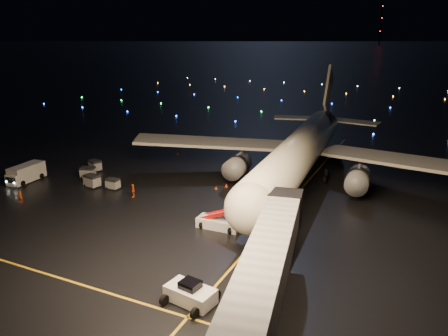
{
  "coord_description": "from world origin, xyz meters",
  "views": [
    {
      "loc": [
        26.9,
        -34.92,
        21.26
      ],
      "look_at": [
        4.71,
        12.0,
        5.0
      ],
      "focal_mm": 35.0,
      "sensor_mm": 36.0,
      "label": 1
    }
  ],
  "objects_px": {
    "baggage_cart_1": "(88,173)",
    "baggage_cart_2": "(92,181)",
    "crew_c": "(133,190)",
    "belt_loader": "(219,213)",
    "baggage_cart_3": "(95,165)",
    "airliner": "(305,128)",
    "baggage_cart_0": "(113,184)",
    "service_truck": "(27,173)",
    "pushback_tug": "(190,292)",
    "crew_a": "(20,197)"
  },
  "relations": [
    {
      "from": "crew_a",
      "to": "baggage_cart_3",
      "type": "distance_m",
      "value": 14.86
    },
    {
      "from": "pushback_tug",
      "to": "baggage_cart_2",
      "type": "relative_size",
      "value": 1.94
    },
    {
      "from": "crew_c",
      "to": "baggage_cart_1",
      "type": "xyz_separation_m",
      "value": [
        -11.04,
        3.57,
        -0.07
      ]
    },
    {
      "from": "baggage_cart_1",
      "to": "baggage_cart_3",
      "type": "distance_m",
      "value": 3.71
    },
    {
      "from": "service_truck",
      "to": "belt_loader",
      "type": "bearing_deg",
      "value": -7.88
    },
    {
      "from": "pushback_tug",
      "to": "baggage_cart_3",
      "type": "relative_size",
      "value": 2.04
    },
    {
      "from": "baggage_cart_1",
      "to": "baggage_cart_2",
      "type": "bearing_deg",
      "value": -57.29
    },
    {
      "from": "baggage_cart_1",
      "to": "baggage_cart_2",
      "type": "xyz_separation_m",
      "value": [
        3.32,
        -2.84,
        0.04
      ]
    },
    {
      "from": "service_truck",
      "to": "baggage_cart_2",
      "type": "bearing_deg",
      "value": 7.45
    },
    {
      "from": "crew_a",
      "to": "baggage_cart_1",
      "type": "relative_size",
      "value": 0.78
    },
    {
      "from": "crew_c",
      "to": "baggage_cart_2",
      "type": "bearing_deg",
      "value": -117.65
    },
    {
      "from": "airliner",
      "to": "crew_a",
      "type": "xyz_separation_m",
      "value": [
        -30.15,
        -26.15,
        -6.86
      ]
    },
    {
      "from": "service_truck",
      "to": "baggage_cart_3",
      "type": "height_order",
      "value": "service_truck"
    },
    {
      "from": "airliner",
      "to": "baggage_cart_2",
      "type": "height_order",
      "value": "airliner"
    },
    {
      "from": "belt_loader",
      "to": "baggage_cart_1",
      "type": "xyz_separation_m",
      "value": [
        -25.63,
        7.32,
        -0.89
      ]
    },
    {
      "from": "airliner",
      "to": "baggage_cart_3",
      "type": "xyz_separation_m",
      "value": [
        -30.73,
        -11.3,
        -6.8
      ]
    },
    {
      "from": "pushback_tug",
      "to": "baggage_cart_1",
      "type": "height_order",
      "value": "pushback_tug"
    },
    {
      "from": "crew_c",
      "to": "baggage_cart_0",
      "type": "relative_size",
      "value": 1.05
    },
    {
      "from": "belt_loader",
      "to": "baggage_cart_3",
      "type": "relative_size",
      "value": 3.6
    },
    {
      "from": "baggage_cart_0",
      "to": "crew_c",
      "type": "bearing_deg",
      "value": -15.31
    },
    {
      "from": "service_truck",
      "to": "baggage_cart_1",
      "type": "height_order",
      "value": "service_truck"
    },
    {
      "from": "belt_loader",
      "to": "crew_a",
      "type": "bearing_deg",
      "value": -172.6
    },
    {
      "from": "airliner",
      "to": "pushback_tug",
      "type": "bearing_deg",
      "value": -92.92
    },
    {
      "from": "baggage_cart_2",
      "to": "baggage_cart_3",
      "type": "height_order",
      "value": "baggage_cart_2"
    },
    {
      "from": "service_truck",
      "to": "baggage_cart_1",
      "type": "bearing_deg",
      "value": 30.66
    },
    {
      "from": "crew_a",
      "to": "service_truck",
      "type": "bearing_deg",
      "value": 115.67
    },
    {
      "from": "airliner",
      "to": "baggage_cart_0",
      "type": "bearing_deg",
      "value": -147.22
    },
    {
      "from": "pushback_tug",
      "to": "baggage_cart_3",
      "type": "bearing_deg",
      "value": 150.58
    },
    {
      "from": "service_truck",
      "to": "crew_c",
      "type": "relative_size",
      "value": 3.7
    },
    {
      "from": "service_truck",
      "to": "baggage_cart_0",
      "type": "height_order",
      "value": "service_truck"
    },
    {
      "from": "airliner",
      "to": "baggage_cart_2",
      "type": "relative_size",
      "value": 25.49
    },
    {
      "from": "baggage_cart_0",
      "to": "baggage_cart_1",
      "type": "xyz_separation_m",
      "value": [
        -6.51,
        2.21,
        0.11
      ]
    },
    {
      "from": "airliner",
      "to": "crew_c",
      "type": "distance_m",
      "value": 26.59
    },
    {
      "from": "baggage_cart_3",
      "to": "service_truck",
      "type": "bearing_deg",
      "value": -102.91
    },
    {
      "from": "crew_c",
      "to": "baggage_cart_0",
      "type": "bearing_deg",
      "value": -129.02
    },
    {
      "from": "pushback_tug",
      "to": "service_truck",
      "type": "distance_m",
      "value": 40.38
    },
    {
      "from": "baggage_cart_2",
      "to": "pushback_tug",
      "type": "bearing_deg",
      "value": -25.87
    },
    {
      "from": "crew_a",
      "to": "baggage_cart_0",
      "type": "distance_m",
      "value": 11.91
    },
    {
      "from": "baggage_cart_3",
      "to": "baggage_cart_0",
      "type": "bearing_deg",
      "value": -13.35
    },
    {
      "from": "baggage_cart_0",
      "to": "airliner",
      "type": "bearing_deg",
      "value": 38.11
    },
    {
      "from": "belt_loader",
      "to": "crew_c",
      "type": "distance_m",
      "value": 15.09
    },
    {
      "from": "airliner",
      "to": "pushback_tug",
      "type": "height_order",
      "value": "airliner"
    },
    {
      "from": "crew_c",
      "to": "crew_a",
      "type": "bearing_deg",
      "value": -78.91
    },
    {
      "from": "baggage_cart_3",
      "to": "crew_a",
      "type": "bearing_deg",
      "value": -66.44
    },
    {
      "from": "belt_loader",
      "to": "crew_c",
      "type": "relative_size",
      "value": 3.88
    },
    {
      "from": "airliner",
      "to": "belt_loader",
      "type": "relative_size",
      "value": 7.45
    },
    {
      "from": "belt_loader",
      "to": "service_truck",
      "type": "height_order",
      "value": "belt_loader"
    },
    {
      "from": "baggage_cart_1",
      "to": "baggage_cart_3",
      "type": "height_order",
      "value": "baggage_cart_1"
    },
    {
      "from": "crew_a",
      "to": "baggage_cart_0",
      "type": "height_order",
      "value": "crew_a"
    },
    {
      "from": "pushback_tug",
      "to": "baggage_cart_0",
      "type": "xyz_separation_m",
      "value": [
        -23.28,
        18.95,
        -0.22
      ]
    }
  ]
}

